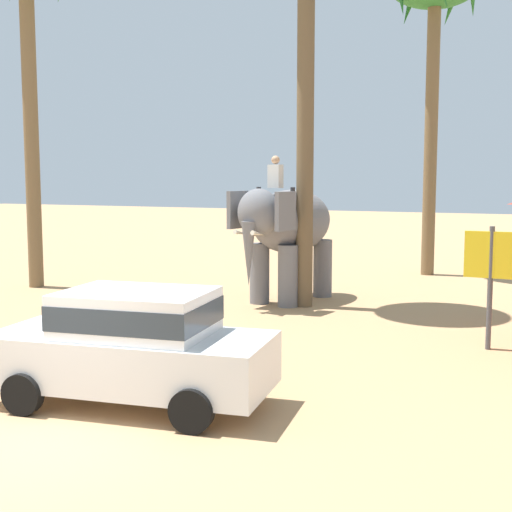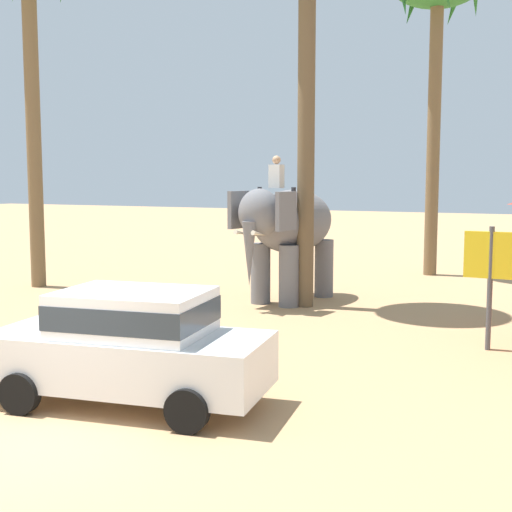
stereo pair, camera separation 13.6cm
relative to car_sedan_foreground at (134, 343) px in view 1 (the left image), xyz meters
name	(u,v)px [view 1 (the left image)]	position (x,y,z in m)	size (l,w,h in m)	color
ground_plane	(39,437)	(-0.37, -1.60, -0.93)	(120.00, 120.00, 0.00)	tan
car_sedan_foreground	(134,343)	(0.00, 0.00, 0.00)	(4.31, 2.34, 1.70)	white
elephant_with_mahout	(287,228)	(-1.27, 8.94, 1.06)	(2.10, 3.99, 3.88)	slate
signboard_yellow	(491,263)	(4.31, 5.67, 0.76)	(1.00, 0.10, 2.40)	#4C4C51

